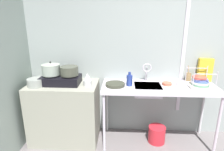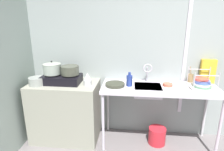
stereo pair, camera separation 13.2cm
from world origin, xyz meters
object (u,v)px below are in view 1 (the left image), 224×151
(pot_on_right_burner, at_px, (69,71))
(sink_basin, at_px, (147,90))
(stove, at_px, (61,80))
(faucet, at_px, (147,69))
(cereal_box, at_px, (205,70))
(bottle_by_sink, at_px, (129,80))
(bucket_on_floor, at_px, (157,134))
(pot_on_left_burner, at_px, (51,69))
(frying_pan, at_px, (115,84))
(small_bowl_on_drainboard, at_px, (167,84))
(pot_beside_stove, at_px, (35,83))
(utensil_jar, at_px, (188,77))
(dish_rack, at_px, (200,82))
(cup_by_rack, at_px, (179,85))
(percolator, at_px, (87,80))

(pot_on_right_burner, bearing_deg, sink_basin, -0.06)
(stove, bearing_deg, faucet, 6.93)
(faucet, xyz_separation_m, cereal_box, (0.84, 0.09, -0.02))
(bottle_by_sink, relative_size, bucket_on_floor, 0.78)
(pot_on_right_burner, bearing_deg, stove, -180.00)
(pot_on_left_burner, distance_m, frying_pan, 0.91)
(stove, relative_size, faucet, 1.91)
(small_bowl_on_drainboard, bearing_deg, pot_beside_stove, -175.04)
(stove, bearing_deg, pot_on_left_burner, 180.00)
(stove, relative_size, cereal_box, 1.57)
(sink_basin, xyz_separation_m, utensil_jar, (0.61, 0.23, 0.13))
(sink_basin, height_order, bottle_by_sink, bottle_by_sink)
(pot_beside_stove, xyz_separation_m, dish_rack, (2.21, 0.14, 0.00))
(pot_on_left_burner, xyz_separation_m, dish_rack, (2.03, 0.02, -0.16))
(sink_basin, height_order, faucet, faucet)
(cup_by_rack, bearing_deg, faucet, 150.38)
(small_bowl_on_drainboard, height_order, bottle_by_sink, bottle_by_sink)
(stove, relative_size, utensil_jar, 2.35)
(cup_by_rack, bearing_deg, cereal_box, 35.52)
(pot_beside_stove, distance_m, small_bowl_on_drainboard, 1.79)
(stove, height_order, pot_beside_stove, stove)
(pot_on_left_burner, height_order, bottle_by_sink, pot_on_left_burner)
(frying_pan, bearing_deg, dish_rack, 2.82)
(bottle_by_sink, bearing_deg, frying_pan, -173.44)
(pot_on_left_burner, height_order, faucet, pot_on_left_burner)
(pot_beside_stove, bearing_deg, percolator, 5.62)
(dish_rack, xyz_separation_m, cereal_box, (0.14, 0.22, 0.11))
(pot_on_right_burner, relative_size, percolator, 1.39)
(sink_basin, bearing_deg, pot_on_left_burner, 179.95)
(faucet, xyz_separation_m, cup_by_rack, (0.40, -0.23, -0.15))
(cup_by_rack, bearing_deg, frying_pan, 177.18)
(frying_pan, bearing_deg, bucket_on_floor, 1.94)
(utensil_jar, bearing_deg, pot_beside_stove, -170.57)
(pot_beside_stove, relative_size, small_bowl_on_drainboard, 1.65)
(pot_beside_stove, relative_size, bucket_on_floor, 0.88)
(cup_by_rack, xyz_separation_m, utensil_jar, (0.22, 0.31, 0.02))
(pot_on_left_burner, relative_size, pot_on_right_burner, 1.01)
(stove, xyz_separation_m, dish_rack, (1.91, 0.02, -0.00))
(bottle_by_sink, bearing_deg, sink_basin, 3.85)
(sink_basin, relative_size, utensil_jar, 1.60)
(dish_rack, xyz_separation_m, bucket_on_floor, (-0.53, -0.04, -0.81))
(utensil_jar, height_order, bucket_on_floor, utensil_jar)
(sink_basin, bearing_deg, cup_by_rack, -11.54)
(frying_pan, distance_m, bucket_on_floor, 0.99)
(stove, relative_size, pot_beside_stove, 2.45)
(pot_on_right_burner, bearing_deg, dish_rack, 0.52)
(percolator, height_order, sink_basin, percolator)
(pot_on_right_burner, bearing_deg, bucket_on_floor, -0.90)
(pot_beside_stove, bearing_deg, stove, 21.52)
(stove, relative_size, bucket_on_floor, 2.16)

